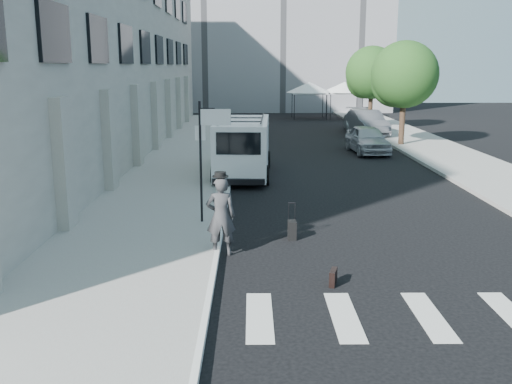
{
  "coord_description": "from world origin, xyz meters",
  "views": [
    {
      "loc": [
        -1.15,
        -12.97,
        4.63
      ],
      "look_at": [
        -1.02,
        1.99,
        1.3
      ],
      "focal_mm": 40.0,
      "sensor_mm": 36.0,
      "label": 1
    }
  ],
  "objects_px": {
    "cargo_van": "(243,147)",
    "businessman": "(221,216)",
    "parked_car_c": "(360,119)",
    "parked_car_a": "(368,139)",
    "briefcase": "(333,277)",
    "parked_car_b": "(367,123)",
    "suitcase": "(292,230)"
  },
  "relations": [
    {
      "from": "parked_car_a",
      "to": "suitcase",
      "type": "bearing_deg",
      "value": -111.73
    },
    {
      "from": "businessman",
      "to": "parked_car_b",
      "type": "bearing_deg",
      "value": -115.98
    },
    {
      "from": "suitcase",
      "to": "parked_car_b",
      "type": "xyz_separation_m",
      "value": [
        6.66,
        23.35,
        0.58
      ]
    },
    {
      "from": "parked_car_b",
      "to": "cargo_van",
      "type": "bearing_deg",
      "value": -125.73
    },
    {
      "from": "suitcase",
      "to": "parked_car_c",
      "type": "distance_m",
      "value": 27.57
    },
    {
      "from": "briefcase",
      "to": "businessman",
      "type": "bearing_deg",
      "value": 157.5
    },
    {
      "from": "parked_car_a",
      "to": "parked_car_b",
      "type": "distance_m",
      "value": 7.87
    },
    {
      "from": "businessman",
      "to": "briefcase",
      "type": "relative_size",
      "value": 4.53
    },
    {
      "from": "suitcase",
      "to": "parked_car_b",
      "type": "relative_size",
      "value": 0.19
    },
    {
      "from": "cargo_van",
      "to": "briefcase",
      "type": "bearing_deg",
      "value": -78.04
    },
    {
      "from": "cargo_van",
      "to": "parked_car_a",
      "type": "distance_m",
      "value": 9.18
    },
    {
      "from": "businessman",
      "to": "cargo_van",
      "type": "bearing_deg",
      "value": -99.15
    },
    {
      "from": "suitcase",
      "to": "parked_car_b",
      "type": "bearing_deg",
      "value": 73.1
    },
    {
      "from": "businessman",
      "to": "suitcase",
      "type": "xyz_separation_m",
      "value": [
        1.86,
        1.33,
        -0.73
      ]
    },
    {
      "from": "suitcase",
      "to": "parked_car_a",
      "type": "bearing_deg",
      "value": 70.7
    },
    {
      "from": "cargo_van",
      "to": "parked_car_c",
      "type": "relative_size",
      "value": 1.2
    },
    {
      "from": "briefcase",
      "to": "cargo_van",
      "type": "height_order",
      "value": "cargo_van"
    },
    {
      "from": "briefcase",
      "to": "parked_car_a",
      "type": "height_order",
      "value": "parked_car_a"
    },
    {
      "from": "parked_car_c",
      "to": "briefcase",
      "type": "bearing_deg",
      "value": -95.18
    },
    {
      "from": "parked_car_a",
      "to": "parked_car_c",
      "type": "bearing_deg",
      "value": 78.02
    },
    {
      "from": "briefcase",
      "to": "suitcase",
      "type": "distance_m",
      "value": 3.39
    },
    {
      "from": "suitcase",
      "to": "cargo_van",
      "type": "relative_size",
      "value": 0.15
    },
    {
      "from": "briefcase",
      "to": "parked_car_c",
      "type": "relative_size",
      "value": 0.08
    },
    {
      "from": "suitcase",
      "to": "parked_car_c",
      "type": "relative_size",
      "value": 0.18
    },
    {
      "from": "businessman",
      "to": "cargo_van",
      "type": "relative_size",
      "value": 0.31
    },
    {
      "from": "parked_car_a",
      "to": "cargo_van",
      "type": "bearing_deg",
      "value": -139.71
    },
    {
      "from": "cargo_van",
      "to": "businessman",
      "type": "bearing_deg",
      "value": -89.71
    },
    {
      "from": "suitcase",
      "to": "parked_car_a",
      "type": "height_order",
      "value": "parked_car_a"
    },
    {
      "from": "briefcase",
      "to": "parked_car_c",
      "type": "height_order",
      "value": "parked_car_c"
    },
    {
      "from": "suitcase",
      "to": "businessman",
      "type": "bearing_deg",
      "value": -145.36
    },
    {
      "from": "briefcase",
      "to": "cargo_van",
      "type": "relative_size",
      "value": 0.07
    },
    {
      "from": "parked_car_c",
      "to": "parked_car_a",
      "type": "bearing_deg",
      "value": -92.1
    }
  ]
}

